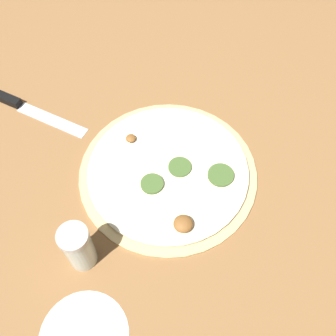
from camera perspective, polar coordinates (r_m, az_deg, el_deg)
ground_plane at (r=0.80m, az=-0.00°, el=-0.76°), size 3.00×3.00×0.00m
pizza at (r=0.79m, az=0.08°, el=-0.60°), size 0.36×0.36×0.03m
knife at (r=0.97m, az=-21.65°, el=8.95°), size 0.26×0.17×0.02m
spice_jar at (r=0.69m, az=-12.89°, el=-11.14°), size 0.05×0.05×0.11m
flour_patch at (r=0.70m, az=-12.12°, el=-22.78°), size 0.15×0.15×0.00m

